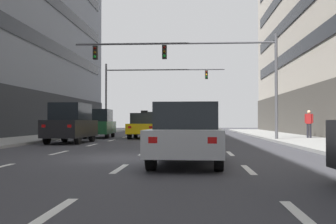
# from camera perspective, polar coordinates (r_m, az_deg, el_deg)

# --- Properties ---
(ground_plane) EXTENTS (120.00, 120.00, 0.00)m
(ground_plane) POSITION_cam_1_polar(r_m,az_deg,el_deg) (13.42, -4.44, -6.40)
(ground_plane) COLOR #38383D
(lane_stripe_l1_s4) EXTENTS (0.16, 2.00, 0.01)m
(lane_stripe_l1_s4) POSITION_cam_1_polar(r_m,az_deg,el_deg) (16.10, -14.87, -5.49)
(lane_stripe_l1_s4) COLOR silver
(lane_stripe_l1_s4) RESTS_ON ground
(lane_stripe_l1_s5) EXTENTS (0.16, 2.00, 0.01)m
(lane_stripe_l1_s5) POSITION_cam_1_polar(r_m,az_deg,el_deg) (20.90, -10.53, -4.53)
(lane_stripe_l1_s5) COLOR silver
(lane_stripe_l1_s5) RESTS_ON ground
(lane_stripe_l1_s6) EXTENTS (0.16, 2.00, 0.01)m
(lane_stripe_l1_s6) POSITION_cam_1_polar(r_m,az_deg,el_deg) (25.77, -7.82, -3.91)
(lane_stripe_l1_s6) COLOR silver
(lane_stripe_l1_s6) RESTS_ON ground
(lane_stripe_l1_s7) EXTENTS (0.16, 2.00, 0.01)m
(lane_stripe_l1_s7) POSITION_cam_1_polar(r_m,az_deg,el_deg) (30.68, -5.99, -3.49)
(lane_stripe_l1_s7) COLOR silver
(lane_stripe_l1_s7) RESTS_ON ground
(lane_stripe_l1_s8) EXTENTS (0.16, 2.00, 0.01)m
(lane_stripe_l1_s8) POSITION_cam_1_polar(r_m,az_deg,el_deg) (35.62, -4.66, -3.18)
(lane_stripe_l1_s8) COLOR silver
(lane_stripe_l1_s8) RESTS_ON ground
(lane_stripe_l1_s9) EXTENTS (0.16, 2.00, 0.01)m
(lane_stripe_l1_s9) POSITION_cam_1_polar(r_m,az_deg,el_deg) (40.57, -3.65, -2.95)
(lane_stripe_l1_s9) COLOR silver
(lane_stripe_l1_s9) RESTS_ON ground
(lane_stripe_l1_s10) EXTENTS (0.16, 2.00, 0.01)m
(lane_stripe_l1_s10) POSITION_cam_1_polar(r_m,az_deg,el_deg) (45.54, -2.87, -2.77)
(lane_stripe_l1_s10) COLOR silver
(lane_stripe_l1_s10) RESTS_ON ground
(lane_stripe_l2_s2) EXTENTS (0.16, 2.00, 0.01)m
(lane_stripe_l2_s2) POSITION_cam_1_polar(r_m,az_deg,el_deg) (5.68, -15.99, -13.39)
(lane_stripe_l2_s2) COLOR silver
(lane_stripe_l2_s2) RESTS_ON ground
(lane_stripe_l2_s3) EXTENTS (0.16, 2.00, 0.01)m
(lane_stripe_l2_s3) POSITION_cam_1_polar(r_m,az_deg,el_deg) (10.47, -6.73, -7.82)
(lane_stripe_l2_s3) COLOR silver
(lane_stripe_l2_s3) RESTS_ON ground
(lane_stripe_l2_s4) EXTENTS (0.16, 2.00, 0.01)m
(lane_stripe_l2_s4) POSITION_cam_1_polar(r_m,az_deg,el_deg) (15.40, -3.40, -5.72)
(lane_stripe_l2_s4) COLOR silver
(lane_stripe_l2_s4) RESTS_ON ground
(lane_stripe_l2_s5) EXTENTS (0.16, 2.00, 0.01)m
(lane_stripe_l2_s5) POSITION_cam_1_polar(r_m,az_deg,el_deg) (20.36, -1.70, -4.63)
(lane_stripe_l2_s5) COLOR silver
(lane_stripe_l2_s5) RESTS_ON ground
(lane_stripe_l2_s6) EXTENTS (0.16, 2.00, 0.01)m
(lane_stripe_l2_s6) POSITION_cam_1_polar(r_m,az_deg,el_deg) (25.34, -0.67, -3.97)
(lane_stripe_l2_s6) COLOR silver
(lane_stripe_l2_s6) RESTS_ON ground
(lane_stripe_l2_s7) EXTENTS (0.16, 2.00, 0.01)m
(lane_stripe_l2_s7) POSITION_cam_1_polar(r_m,az_deg,el_deg) (30.32, 0.02, -3.52)
(lane_stripe_l2_s7) COLOR silver
(lane_stripe_l2_s7) RESTS_ON ground
(lane_stripe_l2_s8) EXTENTS (0.16, 2.00, 0.01)m
(lane_stripe_l2_s8) POSITION_cam_1_polar(r_m,az_deg,el_deg) (35.31, 0.51, -3.20)
(lane_stripe_l2_s8) COLOR silver
(lane_stripe_l2_s8) RESTS_ON ground
(lane_stripe_l2_s9) EXTENTS (0.16, 2.00, 0.01)m
(lane_stripe_l2_s9) POSITION_cam_1_polar(r_m,az_deg,el_deg) (40.30, 0.89, -2.96)
(lane_stripe_l2_s9) COLOR silver
(lane_stripe_l2_s9) RESTS_ON ground
(lane_stripe_l2_s10) EXTENTS (0.16, 2.00, 0.01)m
(lane_stripe_l2_s10) POSITION_cam_1_polar(r_m,az_deg,el_deg) (45.29, 1.18, -2.78)
(lane_stripe_l2_s10) COLOR silver
(lane_stripe_l2_s10) RESTS_ON ground
(lane_stripe_l3_s2) EXTENTS (0.16, 2.00, 0.01)m
(lane_stripe_l3_s2) POSITION_cam_1_polar(r_m,az_deg,el_deg) (5.54, 18.17, -13.69)
(lane_stripe_l3_s2) COLOR silver
(lane_stripe_l3_s2) RESTS_ON ground
(lane_stripe_l3_s3) EXTENTS (0.16, 2.00, 0.01)m
(lane_stripe_l3_s3) POSITION_cam_1_polar(r_m,az_deg,el_deg) (10.40, 11.12, -7.86)
(lane_stripe_l3_s3) COLOR silver
(lane_stripe_l3_s3) RESTS_ON ground
(lane_stripe_l3_s4) EXTENTS (0.16, 2.00, 0.01)m
(lane_stripe_l3_s4) POSITION_cam_1_polar(r_m,az_deg,el_deg) (15.35, 8.64, -5.73)
(lane_stripe_l3_s4) COLOR silver
(lane_stripe_l3_s4) RESTS_ON ground
(lane_stripe_l3_s5) EXTENTS (0.16, 2.00, 0.01)m
(lane_stripe_l3_s5) POSITION_cam_1_polar(r_m,az_deg,el_deg) (20.32, 7.38, -4.63)
(lane_stripe_l3_s5) COLOR silver
(lane_stripe_l3_s5) RESTS_ON ground
(lane_stripe_l3_s6) EXTENTS (0.16, 2.00, 0.01)m
(lane_stripe_l3_s6) POSITION_cam_1_polar(r_m,az_deg,el_deg) (25.30, 6.61, -3.97)
(lane_stripe_l3_s6) COLOR silver
(lane_stripe_l3_s6) RESTS_ON ground
(lane_stripe_l3_s7) EXTENTS (0.16, 2.00, 0.01)m
(lane_stripe_l3_s7) POSITION_cam_1_polar(r_m,az_deg,el_deg) (30.29, 6.10, -3.52)
(lane_stripe_l3_s7) COLOR silver
(lane_stripe_l3_s7) RESTS_ON ground
(lane_stripe_l3_s8) EXTENTS (0.16, 2.00, 0.01)m
(lane_stripe_l3_s8) POSITION_cam_1_polar(r_m,az_deg,el_deg) (35.29, 5.73, -3.20)
(lane_stripe_l3_s8) COLOR silver
(lane_stripe_l3_s8) RESTS_ON ground
(lane_stripe_l3_s9) EXTENTS (0.16, 2.00, 0.01)m
(lane_stripe_l3_s9) POSITION_cam_1_polar(r_m,az_deg,el_deg) (40.28, 5.46, -2.96)
(lane_stripe_l3_s9) COLOR silver
(lane_stripe_l3_s9) RESTS_ON ground
(lane_stripe_l3_s10) EXTENTS (0.16, 2.00, 0.01)m
(lane_stripe_l3_s10) POSITION_cam_1_polar(r_m,az_deg,el_deg) (45.28, 5.24, -2.77)
(lane_stripe_l3_s10) COLOR silver
(lane_stripe_l3_s10) RESTS_ON ground
(car_driving_0) EXTENTS (2.05, 4.56, 1.69)m
(car_driving_0) POSITION_cam_1_polar(r_m,az_deg,el_deg) (11.25, 2.73, -3.16)
(car_driving_0) COLOR black
(car_driving_0) RESTS_ON ground
(car_driving_1) EXTENTS (1.92, 4.26, 2.03)m
(car_driving_1) POSITION_cam_1_polar(r_m,az_deg,el_deg) (29.56, -9.51, -1.61)
(car_driving_1) COLOR black
(car_driving_1) RESTS_ON ground
(car_driving_2) EXTENTS (1.96, 4.51, 2.17)m
(car_driving_2) POSITION_cam_1_polar(r_m,az_deg,el_deg) (23.03, -13.37, -1.53)
(car_driving_2) COLOR black
(car_driving_2) RESTS_ON ground
(taxi_driving_3) EXTENTS (1.78, 4.23, 2.22)m
(taxi_driving_3) POSITION_cam_1_polar(r_m,az_deg,el_deg) (38.68, -1.51, -1.53)
(taxi_driving_3) COLOR black
(taxi_driving_3) RESTS_ON ground
(taxi_driving_4) EXTENTS (1.97, 4.66, 1.93)m
(taxi_driving_4) POSITION_cam_1_polar(r_m,az_deg,el_deg) (28.62, -3.28, -1.94)
(taxi_driving_4) COLOR black
(taxi_driving_4) RESTS_ON ground
(traffic_signal_0) EXTENTS (12.29, 0.35, 6.30)m
(traffic_signal_0) POSITION_cam_1_polar(r_m,az_deg,el_deg) (25.04, 4.67, 6.90)
(traffic_signal_0) COLOR #4C4C51
(traffic_signal_0) RESTS_ON sidewalk_right
(traffic_signal_1) EXTENTS (11.83, 0.35, 6.77)m
(traffic_signal_1) POSITION_cam_1_polar(r_m,az_deg,el_deg) (40.76, -3.50, 3.92)
(traffic_signal_1) COLOR #4C4C51
(traffic_signal_1) RESTS_ON sidewalk_left
(pedestrian_0) EXTENTS (0.47, 0.34, 1.74)m
(pedestrian_0) POSITION_cam_1_polar(r_m,az_deg,el_deg) (27.38, 19.02, -1.29)
(pedestrian_0) COLOR black
(pedestrian_0) RESTS_ON sidewalk_right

